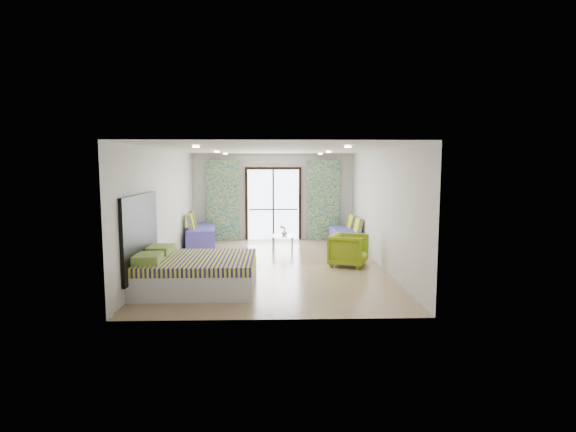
{
  "coord_description": "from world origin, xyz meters",
  "views": [
    {
      "loc": [
        0.03,
        -10.35,
        2.33
      ],
      "look_at": [
        0.35,
        0.1,
        1.15
      ],
      "focal_mm": 28.0,
      "sensor_mm": 36.0,
      "label": 1
    }
  ],
  "objects_px": {
    "bed": "(194,273)",
    "coffee_table": "(283,237)",
    "daybed_left": "(201,235)",
    "daybed_right": "(347,237)",
    "armchair": "(349,249)"
  },
  "relations": [
    {
      "from": "daybed_left",
      "to": "daybed_right",
      "type": "xyz_separation_m",
      "value": [
        4.23,
        -0.31,
        -0.03
      ]
    },
    {
      "from": "daybed_left",
      "to": "coffee_table",
      "type": "bearing_deg",
      "value": -24.34
    },
    {
      "from": "coffee_table",
      "to": "armchair",
      "type": "relative_size",
      "value": 0.84
    },
    {
      "from": "daybed_left",
      "to": "armchair",
      "type": "relative_size",
      "value": 2.56
    },
    {
      "from": "bed",
      "to": "daybed_right",
      "type": "bearing_deg",
      "value": 50.48
    },
    {
      "from": "armchair",
      "to": "daybed_left",
      "type": "bearing_deg",
      "value": 77.46
    },
    {
      "from": "bed",
      "to": "coffee_table",
      "type": "bearing_deg",
      "value": 66.18
    },
    {
      "from": "bed",
      "to": "daybed_right",
      "type": "distance_m",
      "value": 5.65
    },
    {
      "from": "bed",
      "to": "daybed_right",
      "type": "xyz_separation_m",
      "value": [
        3.6,
        4.36,
        -0.04
      ]
    },
    {
      "from": "daybed_left",
      "to": "armchair",
      "type": "distance_m",
      "value": 4.77
    },
    {
      "from": "bed",
      "to": "daybed_left",
      "type": "distance_m",
      "value": 4.71
    },
    {
      "from": "bed",
      "to": "daybed_left",
      "type": "relative_size",
      "value": 1.05
    },
    {
      "from": "armchair",
      "to": "daybed_right",
      "type": "bearing_deg",
      "value": 14.85
    },
    {
      "from": "bed",
      "to": "coffee_table",
      "type": "distance_m",
      "value": 4.32
    },
    {
      "from": "bed",
      "to": "coffee_table",
      "type": "height_order",
      "value": "bed"
    }
  ]
}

